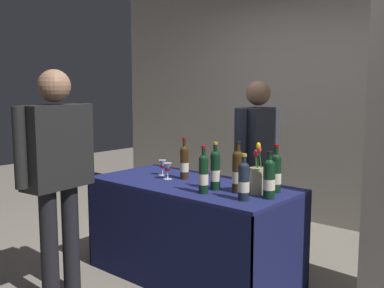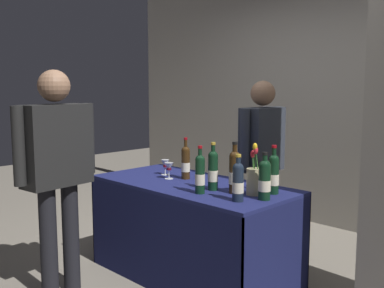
{
  "view_description": "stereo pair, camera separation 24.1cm",
  "coord_description": "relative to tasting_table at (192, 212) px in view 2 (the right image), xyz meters",
  "views": [
    {
      "loc": [
        2.19,
        -2.54,
        1.49
      ],
      "look_at": [
        0.0,
        0.0,
        1.06
      ],
      "focal_mm": 41.76,
      "sensor_mm": 36.0,
      "label": 1
    },
    {
      "loc": [
        2.36,
        -2.38,
        1.49
      ],
      "look_at": [
        0.0,
        0.0,
        1.06
      ],
      "focal_mm": 41.76,
      "sensor_mm": 36.0,
      "label": 2
    }
  ],
  "objects": [
    {
      "name": "display_bottle_2",
      "position": [
        0.7,
        -0.03,
        0.37
      ],
      "size": [
        0.08,
        0.08,
        0.31
      ],
      "color": "black",
      "rests_on": "tasting_table"
    },
    {
      "name": "wine_glass_near_vendor",
      "position": [
        -0.38,
        0.06,
        0.32
      ],
      "size": [
        0.07,
        0.07,
        0.13
      ],
      "color": "silver",
      "rests_on": "tasting_table"
    },
    {
      "name": "tasting_table",
      "position": [
        0.0,
        0.0,
        0.0
      ],
      "size": [
        1.61,
        0.77,
        0.76
      ],
      "color": "#191E51",
      "rests_on": "ground_plane"
    },
    {
      "name": "taster_foreground_right",
      "position": [
        -0.48,
        -0.86,
        0.44
      ],
      "size": [
        0.26,
        0.64,
        1.61
      ],
      "rotation": [
        0.0,
        0.0,
        1.68
      ],
      "color": "black",
      "rests_on": "ground_plane"
    },
    {
      "name": "display_bottle_5",
      "position": [
        0.6,
        -0.18,
        0.36
      ],
      "size": [
        0.08,
        0.08,
        0.31
      ],
      "color": "#192333",
      "rests_on": "tasting_table"
    },
    {
      "name": "wine_glass_mid",
      "position": [
        -0.23,
        -0.03,
        0.32
      ],
      "size": [
        0.07,
        0.07,
        0.13
      ],
      "color": "silver",
      "rests_on": "tasting_table"
    },
    {
      "name": "display_bottle_1",
      "position": [
        0.64,
        0.15,
        0.37
      ],
      "size": [
        0.08,
        0.08,
        0.34
      ],
      "color": "black",
      "rests_on": "tasting_table"
    },
    {
      "name": "featured_wine_bottle",
      "position": [
        -0.14,
        0.07,
        0.37
      ],
      "size": [
        0.07,
        0.07,
        0.33
      ],
      "color": "#38230F",
      "rests_on": "tasting_table"
    },
    {
      "name": "display_bottle_3",
      "position": [
        0.28,
        -0.07,
        0.38
      ],
      "size": [
        0.07,
        0.07,
        0.34
      ],
      "color": "black",
      "rests_on": "tasting_table"
    },
    {
      "name": "vendor_presenter",
      "position": [
        0.11,
        0.74,
        0.39
      ],
      "size": [
        0.22,
        0.57,
        1.54
      ],
      "rotation": [
        0.0,
        0.0,
        -1.55
      ],
      "color": "#4C4233",
      "rests_on": "ground_plane"
    },
    {
      "name": "ground_plane",
      "position": [
        0.0,
        0.0,
        -0.53
      ],
      "size": [
        12.0,
        12.0,
        0.0
      ],
      "primitive_type": "plane",
      "color": "gray"
    },
    {
      "name": "back_partition",
      "position": [
        0.0,
        2.01,
        0.86
      ],
      "size": [
        5.72,
        0.12,
        2.78
      ],
      "primitive_type": "cube",
      "color": "#9E998E",
      "rests_on": "ground_plane"
    },
    {
      "name": "display_bottle_4",
      "position": [
        0.44,
        -0.03,
        0.38
      ],
      "size": [
        0.08,
        0.08,
        0.36
      ],
      "color": "#38230F",
      "rests_on": "tasting_table"
    },
    {
      "name": "display_bottle_0",
      "position": [
        0.28,
        -0.2,
        0.37
      ],
      "size": [
        0.07,
        0.07,
        0.33
      ],
      "color": "black",
      "rests_on": "tasting_table"
    },
    {
      "name": "flower_vase",
      "position": [
        0.57,
        0.03,
        0.34
      ],
      "size": [
        0.11,
        0.11,
        0.36
      ],
      "color": "tan",
      "rests_on": "tasting_table"
    }
  ]
}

